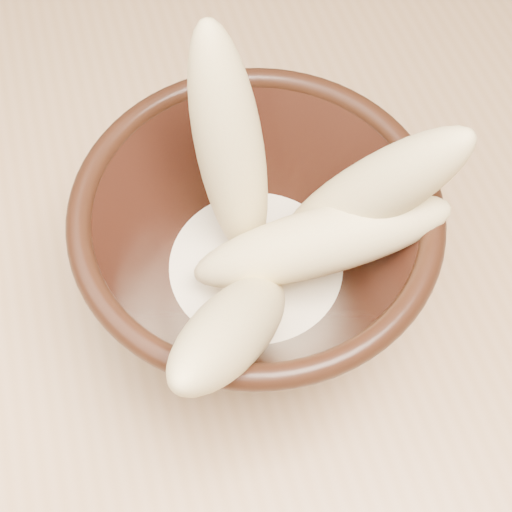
{
  "coord_description": "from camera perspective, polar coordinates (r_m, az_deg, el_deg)",
  "views": [
    {
      "loc": [
        -0.11,
        -0.25,
        1.2
      ],
      "look_at": [
        -0.04,
        -0.03,
        0.81
      ],
      "focal_mm": 50.0,
      "sensor_mm": 36.0,
      "label": 1
    }
  ],
  "objects": [
    {
      "name": "banana_front",
      "position": [
        0.38,
        -1.69,
        -5.67
      ],
      "size": [
        0.12,
        0.14,
        0.15
      ],
      "primitive_type": "ellipsoid",
      "rotation": [
        0.76,
        0.0,
        -0.65
      ],
      "color": "#DEC283",
      "rests_on": "bowl"
    },
    {
      "name": "milk_puddle",
      "position": [
        0.47,
        0.0,
        -1.15
      ],
      "size": [
        0.12,
        0.12,
        0.02
      ],
      "primitive_type": "cylinder",
      "color": "#FAECC9",
      "rests_on": "bowl"
    },
    {
      "name": "bowl",
      "position": [
        0.44,
        0.0,
        0.65
      ],
      "size": [
        0.22,
        0.22,
        0.12
      ],
      "rotation": [
        0.0,
        0.0,
        -0.39
      ],
      "color": "black",
      "rests_on": "table"
    },
    {
      "name": "banana_right",
      "position": [
        0.42,
        8.62,
        4.59
      ],
      "size": [
        0.13,
        0.09,
        0.16
      ],
      "primitive_type": "ellipsoid",
      "rotation": [
        0.58,
        0.0,
        1.09
      ],
      "color": "#DEC283",
      "rests_on": "bowl"
    },
    {
      "name": "banana_across",
      "position": [
        0.42,
        4.85,
        1.06
      ],
      "size": [
        0.17,
        0.07,
        0.09
      ],
      "primitive_type": "ellipsoid",
      "rotation": [
        1.2,
        0.0,
        1.38
      ],
      "color": "#DEC283",
      "rests_on": "bowl"
    },
    {
      "name": "banana_upright",
      "position": [
        0.42,
        -2.06,
        8.4
      ],
      "size": [
        0.05,
        0.09,
        0.17
      ],
      "primitive_type": "ellipsoid",
      "rotation": [
        0.31,
        0.0,
        3.29
      ],
      "color": "#DEC283",
      "rests_on": "bowl"
    },
    {
      "name": "table",
      "position": [
        0.59,
        3.31,
        -3.38
      ],
      "size": [
        1.2,
        0.8,
        0.75
      ],
      "color": "tan",
      "rests_on": "ground"
    }
  ]
}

